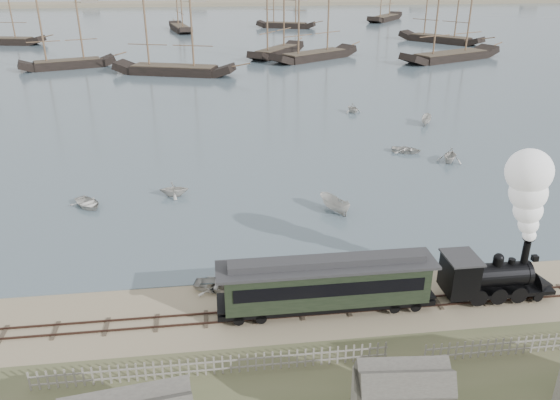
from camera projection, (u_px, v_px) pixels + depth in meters
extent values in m
plane|color=tan|center=(311.00, 293.00, 36.46)|extent=(600.00, 600.00, 0.00)
cube|color=#485B67|center=(224.00, 23.00, 190.61)|extent=(600.00, 336.00, 0.06)
cube|color=#3B2620|center=(318.00, 314.00, 34.16)|extent=(120.00, 0.08, 0.12)
cube|color=#3B2620|center=(315.00, 305.00, 35.06)|extent=(120.00, 0.08, 0.12)
cube|color=#3D3027|center=(317.00, 311.00, 34.64)|extent=(120.00, 1.80, 0.06)
cube|color=#9D8F72|center=(219.00, 5.00, 263.17)|extent=(500.00, 20.00, 1.80)
cube|color=black|center=(496.00, 288.00, 35.74)|extent=(7.09, 2.08, 0.26)
cylinder|color=black|center=(493.00, 275.00, 35.27)|extent=(4.38, 1.56, 1.56)
cube|color=black|center=(459.00, 274.00, 34.92)|extent=(1.88, 2.29, 2.40)
cube|color=#303033|center=(462.00, 257.00, 34.41)|extent=(2.08, 2.50, 0.13)
cylinder|color=black|center=(525.00, 254.00, 34.93)|extent=(0.46, 0.46, 1.67)
sphere|color=black|center=(499.00, 258.00, 34.80)|extent=(0.67, 0.67, 0.67)
cone|color=black|center=(543.00, 286.00, 36.17)|extent=(1.46, 2.08, 2.08)
cube|color=black|center=(535.00, 258.00, 35.16)|extent=(0.36, 0.36, 0.36)
cube|color=black|center=(326.00, 301.00, 34.43)|extent=(13.63, 2.24, 0.34)
cube|color=black|center=(326.00, 283.00, 33.88)|extent=(12.66, 2.43, 2.43)
cube|color=black|center=(331.00, 290.00, 32.66)|extent=(11.69, 0.06, 0.88)
cube|color=black|center=(322.00, 269.00, 34.90)|extent=(11.69, 0.06, 0.88)
cube|color=#303033|center=(327.00, 265.00, 33.37)|extent=(13.63, 2.63, 0.18)
cube|color=#303033|center=(327.00, 261.00, 33.25)|extent=(12.17, 1.17, 0.44)
imported|color=beige|center=(219.00, 285.00, 36.79)|extent=(3.21, 3.92, 0.71)
imported|color=beige|center=(88.00, 203.00, 48.90)|extent=(4.23, 4.04, 0.71)
imported|color=beige|center=(174.00, 189.00, 51.02)|extent=(2.39, 2.75, 1.42)
imported|color=beige|center=(334.00, 205.00, 47.86)|extent=(3.72, 2.93, 1.36)
imported|color=beige|center=(406.00, 150.00, 62.64)|extent=(3.63, 4.09, 0.70)
imported|color=beige|center=(450.00, 155.00, 59.47)|extent=(4.04, 3.91, 1.63)
imported|color=beige|center=(426.00, 120.00, 73.20)|extent=(3.37, 2.49, 1.22)
imported|color=beige|center=(353.00, 108.00, 78.74)|extent=(3.21, 2.98, 1.39)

